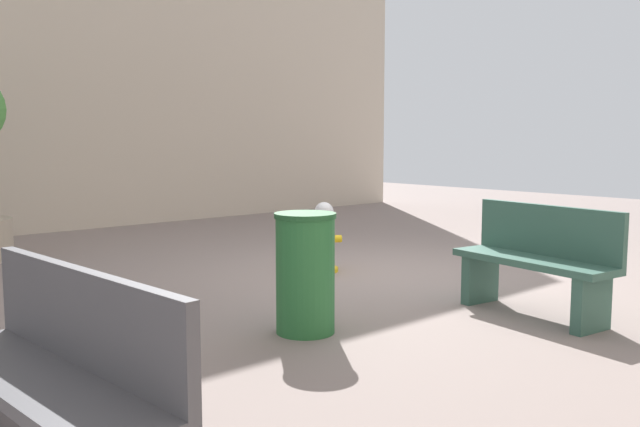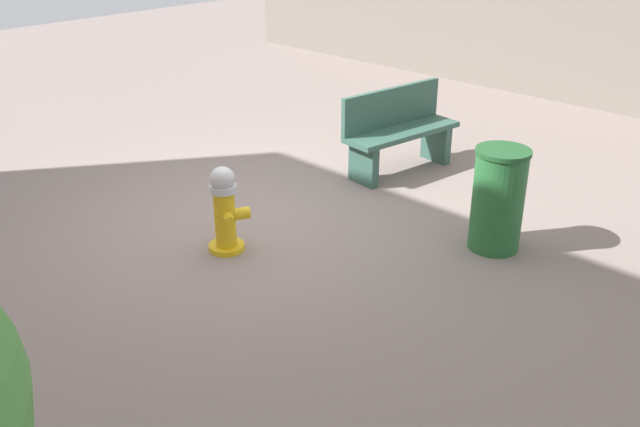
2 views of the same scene
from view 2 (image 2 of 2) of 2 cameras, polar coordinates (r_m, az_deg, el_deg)
name	(u,v)px [view 2 (image 2 of 2)]	position (r m, az deg, el deg)	size (l,w,h in m)	color
ground_plane	(251,216)	(7.11, -5.65, -0.16)	(23.40, 23.40, 0.00)	gray
fire_hydrant	(225,209)	(6.31, -7.70, 0.33)	(0.39, 0.41, 0.80)	gold
bench_near	(398,130)	(8.12, 6.36, 6.74)	(1.50, 0.63, 0.95)	#33594C
trash_bin	(498,199)	(6.46, 14.22, 1.11)	(0.48, 0.48, 0.95)	#266633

